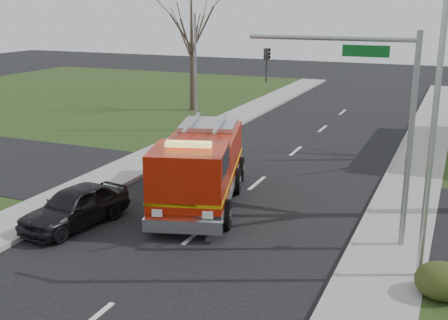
% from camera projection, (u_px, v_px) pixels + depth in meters
% --- Properties ---
extents(ground, '(120.00, 120.00, 0.00)m').
position_uv_depth(ground, '(196.00, 234.00, 19.01)').
color(ground, black).
rests_on(ground, ground).
extents(sidewalk_right, '(2.40, 80.00, 0.15)m').
position_uv_depth(sidewalk_right, '(384.00, 264.00, 16.64)').
color(sidewalk_right, gray).
rests_on(sidewalk_right, ground).
extents(sidewalk_left, '(2.40, 80.00, 0.15)m').
position_uv_depth(sidewalk_left, '(50.00, 206.00, 21.34)').
color(sidewalk_left, gray).
rests_on(sidewalk_left, ground).
extents(bare_tree_left, '(4.50, 4.50, 9.00)m').
position_uv_depth(bare_tree_left, '(192.00, 33.00, 39.02)').
color(bare_tree_left, '#392B21').
rests_on(bare_tree_left, ground).
extents(traffic_signal_mast, '(5.29, 0.18, 6.80)m').
position_uv_depth(traffic_signal_mast, '(369.00, 99.00, 17.10)').
color(traffic_signal_mast, gray).
rests_on(traffic_signal_mast, ground).
extents(streetlight_pole, '(1.48, 0.16, 8.40)m').
position_uv_depth(streetlight_pole, '(432.00, 122.00, 14.64)').
color(streetlight_pole, '#B7BABF').
rests_on(streetlight_pole, ground).
extents(utility_pole_far, '(0.14, 0.14, 7.00)m').
position_uv_depth(utility_pole_far, '(196.00, 74.00, 33.05)').
color(utility_pole_far, gray).
rests_on(utility_pole_far, ground).
extents(fire_engine, '(4.67, 8.01, 3.06)m').
position_uv_depth(fire_engine, '(200.00, 169.00, 21.54)').
color(fire_engine, '#A71A07').
rests_on(fire_engine, ground).
extents(parked_car_maroon, '(2.39, 4.42, 1.43)m').
position_uv_depth(parked_car_maroon, '(75.00, 206.00, 19.53)').
color(parked_car_maroon, black).
rests_on(parked_car_maroon, ground).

